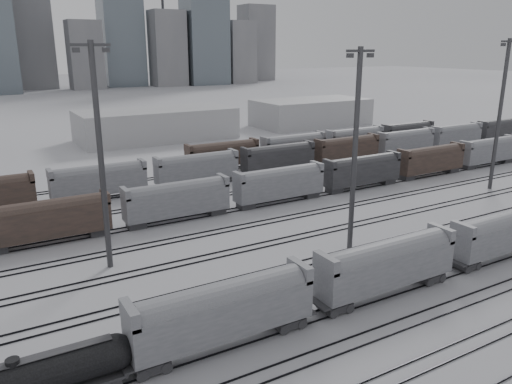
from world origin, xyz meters
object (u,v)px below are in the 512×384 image
tank_car_b (16,383)px  hopper_car_b (387,263)px  light_mast_c (355,149)px  hopper_car_c (502,232)px  hopper_car_a (223,309)px

tank_car_b → hopper_car_b: (33.05, 0.00, 1.19)m
tank_car_b → hopper_car_b: hopper_car_b is taller
hopper_car_b → light_mast_c: bearing=67.9°
tank_car_b → hopper_car_c: size_ratio=1.08×
tank_car_b → hopper_car_b: 33.07m
tank_car_b → light_mast_c: light_mast_c is taller
tank_car_b → hopper_car_c: 51.03m
hopper_car_b → hopper_car_c: bearing=0.0°
hopper_car_b → light_mast_c: (4.10, 10.12, 9.11)m
hopper_car_a → hopper_car_b: (17.76, 0.00, 0.01)m
hopper_car_b → hopper_car_c: (17.97, 0.00, -0.21)m
hopper_car_a → hopper_car_c: (35.73, 0.00, -0.20)m
tank_car_b → hopper_car_b: size_ratio=1.01×
light_mast_c → hopper_car_b: bearing=-112.1°
hopper_car_a → hopper_car_b: hopper_car_b is taller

